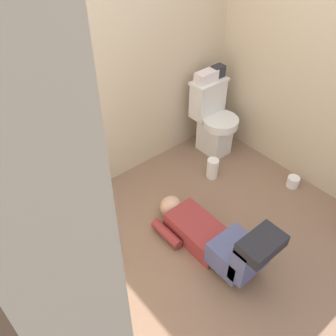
% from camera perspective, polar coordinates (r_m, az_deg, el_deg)
% --- Properties ---
extents(ground_plane, '(3.01, 3.12, 0.04)m').
position_cam_1_polar(ground_plane, '(2.92, 5.04, -11.63)').
color(ground_plane, '#81624C').
extents(wall_back, '(2.67, 0.08, 2.40)m').
position_cam_1_polar(wall_back, '(2.87, -9.55, 17.95)').
color(wall_back, '#C9B593').
rests_on(wall_back, ground_plane).
extents(wall_right, '(0.08, 2.12, 2.40)m').
position_cam_1_polar(wall_right, '(3.08, 24.92, 16.51)').
color(wall_right, '#C9B593').
rests_on(wall_right, ground_plane).
extents(toilet, '(0.36, 0.46, 0.75)m').
position_cam_1_polar(toilet, '(3.56, 7.23, 7.83)').
color(toilet, silver).
rests_on(toilet, ground_plane).
extents(vanity_cabinet, '(0.60, 0.53, 0.82)m').
position_cam_1_polar(vanity_cabinet, '(2.71, -18.09, -5.45)').
color(vanity_cabinet, beige).
rests_on(vanity_cabinet, ground_plane).
extents(faucet, '(0.02, 0.02, 0.10)m').
position_cam_1_polar(faucet, '(2.54, -21.66, 3.50)').
color(faucet, silver).
rests_on(faucet, vanity_cabinet).
extents(person_plumber, '(0.39, 1.06, 0.52)m').
position_cam_1_polar(person_plumber, '(2.70, 7.57, -11.21)').
color(person_plumber, maroon).
rests_on(person_plumber, ground_plane).
extents(tissue_box, '(0.22, 0.11, 0.10)m').
position_cam_1_polar(tissue_box, '(3.37, 6.18, 14.39)').
color(tissue_box, silver).
rests_on(tissue_box, toilet).
extents(toiletry_bag, '(0.12, 0.09, 0.11)m').
position_cam_1_polar(toiletry_bag, '(3.47, 8.01, 15.12)').
color(toiletry_bag, '#26262D').
rests_on(toiletry_bag, toilet).
extents(bottle_pink, '(0.06, 0.06, 0.10)m').
position_cam_1_polar(bottle_pink, '(2.47, -23.03, 1.93)').
color(bottle_pink, pink).
rests_on(bottle_pink, vanity_cabinet).
extents(bottle_amber, '(0.04, 0.04, 0.13)m').
position_cam_1_polar(bottle_amber, '(2.50, -22.36, 3.07)').
color(bottle_amber, gold).
rests_on(bottle_amber, vanity_cabinet).
extents(bottle_white, '(0.05, 0.05, 0.13)m').
position_cam_1_polar(bottle_white, '(2.52, -20.81, 3.99)').
color(bottle_white, white).
rests_on(bottle_white, vanity_cabinet).
extents(bottle_green, '(0.05, 0.05, 0.15)m').
position_cam_1_polar(bottle_green, '(2.49, -18.75, 4.24)').
color(bottle_green, '#50A14F').
rests_on(bottle_green, vanity_cabinet).
extents(paper_towel_roll, '(0.11, 0.11, 0.20)m').
position_cam_1_polar(paper_towel_roll, '(3.37, 7.14, -0.07)').
color(paper_towel_roll, white).
rests_on(paper_towel_roll, ground_plane).
extents(toilet_paper_roll, '(0.11, 0.11, 0.10)m').
position_cam_1_polar(toilet_paper_roll, '(3.48, 19.42, -2.08)').
color(toilet_paper_roll, white).
rests_on(toilet_paper_roll, ground_plane).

